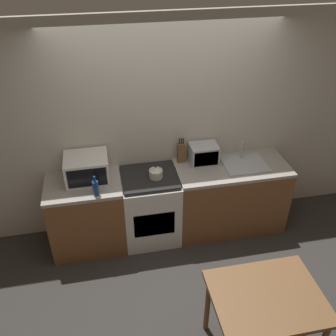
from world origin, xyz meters
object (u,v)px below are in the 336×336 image
object	(u,v)px
kettle	(156,172)
bottle	(96,188)
microwave	(87,168)
toaster_oven	(204,154)
dining_table	(266,304)
stove_range	(150,207)

from	to	relation	value
kettle	bottle	world-z (taller)	bottle
kettle	bottle	bearing A→B (deg)	-164.17
microwave	toaster_oven	bearing A→B (deg)	3.18
microwave	bottle	world-z (taller)	microwave
dining_table	toaster_oven	bearing A→B (deg)	90.95
stove_range	kettle	distance (m)	0.53
microwave	bottle	size ratio (longest dim) A/B	2.03
stove_range	bottle	distance (m)	0.84
stove_range	toaster_oven	bearing A→B (deg)	13.53
kettle	toaster_oven	xyz separation A→B (m)	(0.61, 0.20, 0.05)
toaster_oven	dining_table	bearing A→B (deg)	-89.05
microwave	bottle	bearing A→B (deg)	-75.77
bottle	toaster_oven	size ratio (longest dim) A/B	0.71
kettle	stove_range	bearing A→B (deg)	153.80
kettle	toaster_oven	bearing A→B (deg)	18.08
kettle	bottle	distance (m)	0.70
microwave	toaster_oven	world-z (taller)	microwave
stove_range	dining_table	size ratio (longest dim) A/B	0.99
bottle	dining_table	distance (m)	2.00
toaster_oven	microwave	bearing A→B (deg)	-176.82
toaster_oven	dining_table	distance (m)	1.89
kettle	bottle	xyz separation A→B (m)	(-0.67, -0.19, 0.02)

